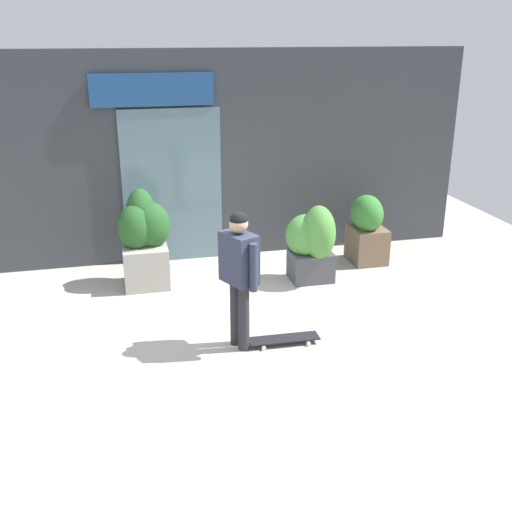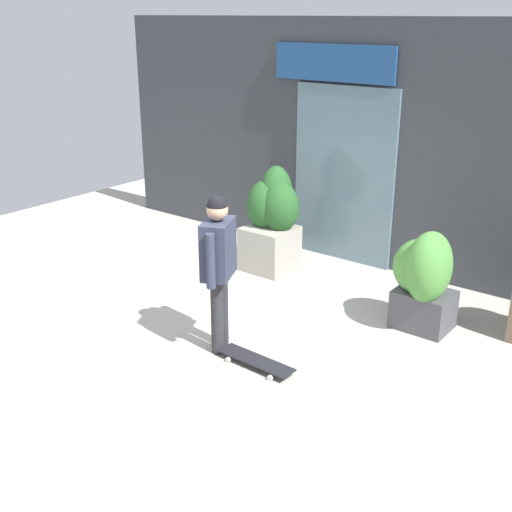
% 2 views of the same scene
% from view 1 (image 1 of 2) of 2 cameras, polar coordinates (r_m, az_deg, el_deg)
% --- Properties ---
extents(ground_plane, '(12.00, 12.00, 0.00)m').
position_cam_1_polar(ground_plane, '(7.49, -2.37, -7.08)').
color(ground_plane, '#B2ADA3').
extents(building_facade, '(8.75, 0.31, 3.22)m').
position_cam_1_polar(building_facade, '(9.58, -5.89, 9.16)').
color(building_facade, '#383A3F').
rests_on(building_facade, ground_plane).
extents(skateboarder, '(0.42, 0.56, 1.63)m').
position_cam_1_polar(skateboarder, '(6.74, -1.60, -1.03)').
color(skateboarder, '#28282D').
rests_on(skateboarder, ground_plane).
extents(skateboard, '(0.84, 0.28, 0.08)m').
position_cam_1_polar(skateboard, '(7.19, 2.64, -7.76)').
color(skateboard, black).
rests_on(skateboard, ground_plane).
extents(planter_box_left, '(0.68, 0.71, 1.15)m').
position_cam_1_polar(planter_box_left, '(8.76, 5.28, 1.38)').
color(planter_box_left, '#47474C').
rests_on(planter_box_left, ground_plane).
extents(planter_box_right, '(0.74, 0.69, 1.39)m').
position_cam_1_polar(planter_box_right, '(8.73, -10.46, 1.74)').
color(planter_box_right, gray).
rests_on(planter_box_right, ground_plane).
extents(planter_box_mid, '(0.53, 0.62, 1.07)m').
position_cam_1_polar(planter_box_mid, '(9.65, 10.37, 2.78)').
color(planter_box_mid, brown).
rests_on(planter_box_mid, ground_plane).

